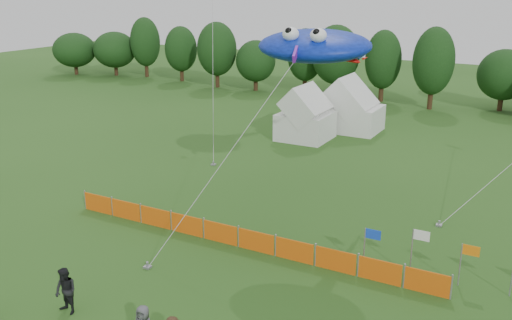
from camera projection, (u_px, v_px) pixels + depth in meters
The scene contains 8 objects.
treeline at pixel (462, 68), 55.65m from camera, with size 104.57×8.78×8.36m.
tent_left at pixel (305, 118), 45.89m from camera, with size 3.99×3.99×3.52m.
tent_right at pixel (351, 110), 48.54m from camera, with size 5.02×4.01×3.54m.
barrier_fence at pixel (238, 237), 27.42m from camera, with size 19.90×0.06×1.00m.
flag_row at pixel (464, 257), 23.53m from camera, with size 8.73×0.74×2.22m.
spectator_b at pixel (66, 291), 21.77m from camera, with size 0.91×0.71×1.88m, color black.
stingray_kite at pixel (318, 45), 27.21m from camera, with size 7.67×14.95×10.34m.
small_kite_dark at pixel (213, 57), 43.94m from camera, with size 7.05×10.71×12.98m.
Camera 1 is at (10.84, -13.68, 12.25)m, focal length 40.00 mm.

